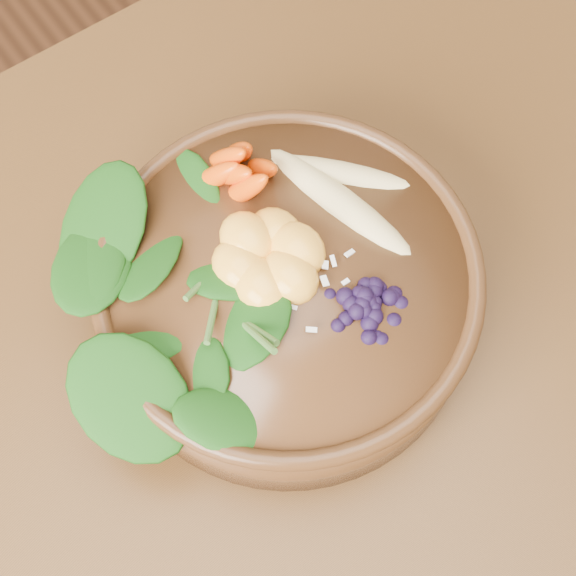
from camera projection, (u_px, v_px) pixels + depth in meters
name	position (u px, v px, depth m)	size (l,w,h in m)	color
ground	(323.00, 551.00, 1.27)	(4.00, 4.00, 0.00)	#381E0F
dining_table	(355.00, 460.00, 0.67)	(1.60, 0.90, 0.75)	#331C0C
stoneware_bowl	(288.00, 294.00, 0.59)	(0.27, 0.27, 0.07)	#503018
kale_heap	(182.00, 268.00, 0.53)	(0.18, 0.16, 0.04)	#174A10
carrot_cluster	(234.00, 144.00, 0.55)	(0.06, 0.06, 0.08)	#F84703
banana_halves	(340.00, 176.00, 0.57)	(0.11, 0.15, 0.03)	#E0CC84
mandarin_cluster	(268.00, 249.00, 0.55)	(0.08, 0.09, 0.03)	#FFAD30
blueberry_pile	(364.00, 296.00, 0.53)	(0.13, 0.09, 0.04)	black
coconut_flakes	(313.00, 280.00, 0.55)	(0.09, 0.07, 0.01)	white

